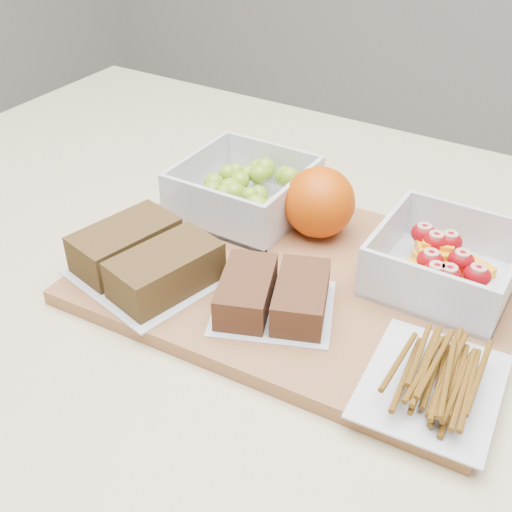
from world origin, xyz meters
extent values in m
cube|color=#9C6740|center=(0.03, 0.03, 0.91)|extent=(0.43, 0.32, 0.02)
cube|color=silver|center=(-0.09, 0.11, 0.92)|extent=(0.14, 0.14, 0.01)
cube|color=silver|center=(-0.09, 0.17, 0.95)|extent=(0.14, 0.01, 0.06)
cube|color=silver|center=(-0.09, 0.04, 0.95)|extent=(0.14, 0.01, 0.06)
cube|color=silver|center=(-0.02, 0.11, 0.95)|extent=(0.01, 0.13, 0.06)
cube|color=silver|center=(-0.15, 0.11, 0.95)|extent=(0.01, 0.13, 0.06)
sphere|color=#77A221|center=(-0.09, 0.10, 0.94)|extent=(0.02, 0.02, 0.02)
sphere|color=#77A221|center=(-0.12, 0.09, 0.95)|extent=(0.02, 0.02, 0.02)
sphere|color=#77A221|center=(-0.08, 0.13, 0.95)|extent=(0.02, 0.02, 0.02)
sphere|color=#77A221|center=(-0.07, 0.11, 0.94)|extent=(0.02, 0.02, 0.02)
sphere|color=#77A221|center=(-0.12, 0.12, 0.95)|extent=(0.02, 0.02, 0.02)
sphere|color=#77A221|center=(-0.09, 0.10, 0.94)|extent=(0.02, 0.02, 0.02)
sphere|color=#77A221|center=(-0.11, 0.13, 0.95)|extent=(0.02, 0.02, 0.02)
sphere|color=#77A221|center=(-0.05, 0.06, 0.95)|extent=(0.03, 0.03, 0.03)
sphere|color=#77A221|center=(-0.06, 0.15, 0.95)|extent=(0.02, 0.02, 0.02)
sphere|color=#77A221|center=(-0.08, 0.15, 0.95)|extent=(0.02, 0.02, 0.02)
sphere|color=#77A221|center=(-0.11, 0.08, 0.95)|extent=(0.02, 0.02, 0.02)
sphere|color=#77A221|center=(-0.05, 0.14, 0.95)|extent=(0.02, 0.02, 0.02)
sphere|color=#77A221|center=(-0.08, 0.06, 0.94)|extent=(0.02, 0.02, 0.02)
sphere|color=#77A221|center=(-0.09, 0.14, 0.95)|extent=(0.02, 0.02, 0.02)
sphere|color=#77A221|center=(-0.10, 0.12, 0.95)|extent=(0.02, 0.02, 0.02)
sphere|color=#77A221|center=(-0.08, 0.14, 0.95)|extent=(0.02, 0.02, 0.02)
sphere|color=#77A221|center=(-0.04, 0.06, 0.95)|extent=(0.02, 0.02, 0.02)
sphere|color=#77A221|center=(-0.04, 0.06, 0.93)|extent=(0.02, 0.02, 0.02)
sphere|color=#77A221|center=(-0.10, 0.14, 0.95)|extent=(0.02, 0.02, 0.02)
sphere|color=#77A221|center=(-0.10, 0.08, 0.94)|extent=(0.02, 0.02, 0.02)
sphere|color=#77A221|center=(-0.10, 0.15, 0.94)|extent=(0.02, 0.02, 0.02)
sphere|color=#77A221|center=(-0.07, 0.08, 0.95)|extent=(0.02, 0.02, 0.02)
sphere|color=#77A221|center=(-0.10, 0.10, 0.94)|extent=(0.02, 0.02, 0.02)
sphere|color=#77A221|center=(-0.12, 0.09, 0.95)|extent=(0.02, 0.02, 0.02)
cube|color=silver|center=(0.16, 0.09, 0.92)|extent=(0.13, 0.13, 0.01)
cube|color=silver|center=(0.16, 0.15, 0.94)|extent=(0.13, 0.01, 0.06)
cube|color=silver|center=(0.16, 0.02, 0.94)|extent=(0.13, 0.01, 0.06)
cube|color=silver|center=(0.22, 0.09, 0.94)|extent=(0.01, 0.12, 0.06)
cube|color=silver|center=(0.09, 0.09, 0.94)|extent=(0.01, 0.12, 0.06)
cube|color=orange|center=(0.16, 0.07, 0.93)|extent=(0.04, 0.04, 0.01)
cube|color=orange|center=(0.15, 0.11, 0.93)|extent=(0.05, 0.05, 0.01)
cube|color=orange|center=(0.17, 0.09, 0.93)|extent=(0.04, 0.05, 0.01)
cube|color=orange|center=(0.18, 0.11, 0.93)|extent=(0.04, 0.05, 0.01)
cube|color=orange|center=(0.14, 0.10, 0.94)|extent=(0.04, 0.04, 0.01)
cube|color=orange|center=(0.14, 0.11, 0.94)|extent=(0.04, 0.03, 0.01)
cube|color=orange|center=(0.13, 0.05, 0.94)|extent=(0.04, 0.04, 0.01)
cube|color=orange|center=(0.17, 0.06, 0.93)|extent=(0.04, 0.04, 0.01)
cube|color=orange|center=(0.14, 0.10, 0.93)|extent=(0.04, 0.04, 0.01)
ellipsoid|color=#A30813|center=(0.17, 0.09, 0.95)|extent=(0.03, 0.02, 0.02)
ellipsoid|color=#A30813|center=(0.17, 0.06, 0.95)|extent=(0.03, 0.02, 0.02)
ellipsoid|color=#A30813|center=(0.12, 0.12, 0.95)|extent=(0.03, 0.02, 0.02)
ellipsoid|color=#A30813|center=(0.19, 0.07, 0.95)|extent=(0.03, 0.02, 0.02)
ellipsoid|color=#A30813|center=(0.14, 0.11, 0.95)|extent=(0.03, 0.02, 0.02)
ellipsoid|color=#A30813|center=(0.16, 0.06, 0.95)|extent=(0.03, 0.02, 0.02)
ellipsoid|color=#A30813|center=(0.15, 0.07, 0.95)|extent=(0.03, 0.02, 0.02)
ellipsoid|color=#A30813|center=(0.15, 0.11, 0.95)|extent=(0.03, 0.02, 0.02)
sphere|color=#CF4A04|center=(0.01, 0.11, 0.96)|extent=(0.08, 0.08, 0.08)
cube|color=silver|center=(-0.10, -0.06, 0.92)|extent=(0.16, 0.15, 0.00)
cube|color=#513B1C|center=(-0.13, -0.05, 0.94)|extent=(0.08, 0.12, 0.04)
cube|color=#513B1C|center=(-0.07, -0.06, 0.94)|extent=(0.08, 0.12, 0.04)
cube|color=silver|center=(0.03, -0.04, 0.92)|extent=(0.14, 0.13, 0.00)
cube|color=#57321D|center=(0.01, -0.05, 0.93)|extent=(0.08, 0.10, 0.03)
cube|color=#57321D|center=(0.06, -0.03, 0.93)|extent=(0.08, 0.10, 0.03)
cube|color=silver|center=(0.20, -0.05, 0.92)|extent=(0.12, 0.14, 0.00)
camera|label=1|loc=(0.26, -0.45, 1.31)|focal=45.00mm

